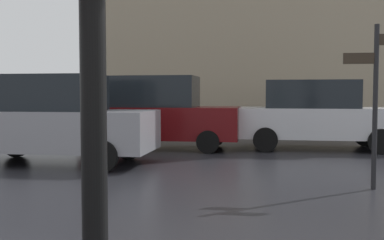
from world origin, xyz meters
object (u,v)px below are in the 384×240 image
(parked_car_left, at_px, (51,119))
(parked_car_distant, at_px, (159,113))
(parked_car_right, at_px, (316,114))
(street_signpost, at_px, (376,89))

(parked_car_left, relative_size, parked_car_distant, 1.01)
(parked_car_right, relative_size, street_signpost, 1.69)
(parked_car_right, bearing_deg, parked_car_distant, -7.16)
(parked_car_left, xyz_separation_m, parked_car_right, (6.18, 3.75, -0.01))
(parked_car_left, height_order, street_signpost, street_signpost)
(parked_car_distant, height_order, street_signpost, street_signpost)
(parked_car_left, distance_m, parked_car_distant, 3.60)
(parked_car_distant, relative_size, street_signpost, 1.64)
(street_signpost, bearing_deg, parked_car_distant, 134.42)
(parked_car_right, height_order, street_signpost, street_signpost)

